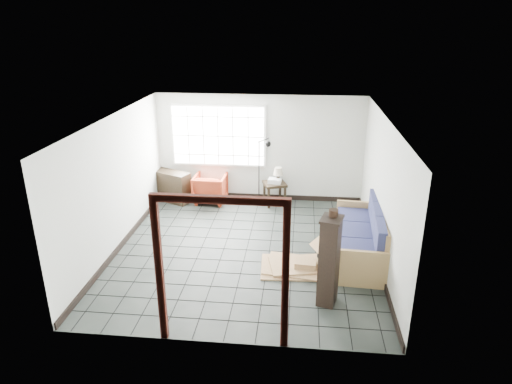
# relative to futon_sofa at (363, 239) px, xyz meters

# --- Properties ---
(ground) EXTENTS (5.50, 5.50, 0.00)m
(ground) POSITION_rel_futon_sofa_xyz_m (-2.22, 0.02, -0.36)
(ground) COLOR black
(ground) RESTS_ON ground
(room_shell) EXTENTS (5.02, 5.52, 2.61)m
(room_shell) POSITION_rel_futon_sofa_xyz_m (-2.22, 0.05, 1.32)
(room_shell) COLOR beige
(room_shell) RESTS_ON ground
(window_panel) EXTENTS (2.32, 0.08, 1.52)m
(window_panel) POSITION_rel_futon_sofa_xyz_m (-3.22, 2.72, 1.24)
(window_panel) COLOR silver
(window_panel) RESTS_ON ground
(doorway_trim) EXTENTS (1.80, 0.08, 2.20)m
(doorway_trim) POSITION_rel_futon_sofa_xyz_m (-2.22, -2.68, 1.02)
(doorway_trim) COLOR #3C130D
(doorway_trim) RESTS_ON ground
(futon_sofa) EXTENTS (1.00, 2.31, 1.00)m
(futon_sofa) POSITION_rel_futon_sofa_xyz_m (0.00, 0.00, 0.00)
(futon_sofa) COLOR olive
(futon_sofa) RESTS_ON ground
(armchair) EXTENTS (0.78, 0.73, 0.78)m
(armchair) POSITION_rel_futon_sofa_xyz_m (-3.40, 2.42, 0.03)
(armchair) COLOR maroon
(armchair) RESTS_ON ground
(side_table) EXTENTS (0.65, 0.65, 0.56)m
(side_table) POSITION_rel_futon_sofa_xyz_m (-1.82, 2.42, 0.10)
(side_table) COLOR black
(side_table) RESTS_ON ground
(table_lamp) EXTENTS (0.30, 0.30, 0.36)m
(table_lamp) POSITION_rel_futon_sofa_xyz_m (-1.75, 2.50, 0.45)
(table_lamp) COLOR black
(table_lamp) RESTS_ON side_table
(projector) EXTENTS (0.33, 0.26, 0.11)m
(projector) POSITION_rel_futon_sofa_xyz_m (-1.82, 2.40, 0.25)
(projector) COLOR silver
(projector) RESTS_ON side_table
(floor_lamp) EXTENTS (0.45, 0.37, 1.69)m
(floor_lamp) POSITION_rel_futon_sofa_xyz_m (-2.10, 2.35, 0.54)
(floor_lamp) COLOR black
(floor_lamp) RESTS_ON ground
(console_shelf) EXTENTS (1.04, 0.75, 0.76)m
(console_shelf) POSITION_rel_futon_sofa_xyz_m (-4.37, 2.40, 0.02)
(console_shelf) COLOR black
(console_shelf) RESTS_ON ground
(tall_shelf) EXTENTS (0.41, 0.47, 1.48)m
(tall_shelf) POSITION_rel_futon_sofa_xyz_m (-0.73, -1.58, 0.39)
(tall_shelf) COLOR black
(tall_shelf) RESTS_ON ground
(pot) EXTENTS (0.17, 0.17, 0.11)m
(pot) POSITION_rel_futon_sofa_xyz_m (-0.71, -1.51, 1.17)
(pot) COLOR black
(pot) RESTS_ON tall_shelf
(open_box) EXTENTS (1.03, 0.78, 0.52)m
(open_box) POSITION_rel_futon_sofa_xyz_m (-0.50, -0.37, -0.17)
(open_box) COLOR #926B46
(open_box) RESTS_ON ground
(cardboard_pile) EXTENTS (1.33, 0.98, 0.19)m
(cardboard_pile) POSITION_rel_futon_sofa_xyz_m (-1.21, -0.58, -0.31)
(cardboard_pile) COLOR #926B46
(cardboard_pile) RESTS_ON ground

